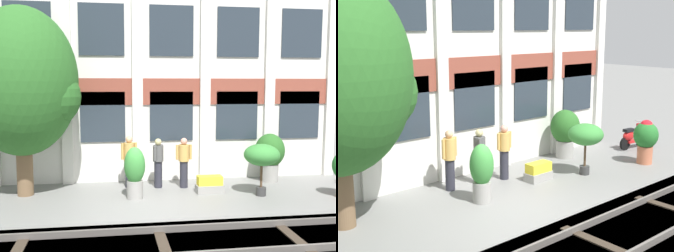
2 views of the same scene
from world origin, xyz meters
TOP-DOWN VIEW (x-y plane):
  - ground_plane at (0.00, 0.00)m, footprint 80.00×80.00m
  - apartment_facade at (-0.00, 3.15)m, footprint 14.45×0.64m
  - rail_tracks at (0.00, -2.69)m, footprint 22.09×2.80m
  - broadleaf_tree at (-3.49, 1.65)m, footprint 3.47×3.30m
  - potted_plant_tall_urn at (3.55, 0.57)m, footprint 1.07×1.07m
  - potted_plant_glazed_jar at (4.51, 2.24)m, footprint 1.01×1.01m
  - potted_plant_fluted_column at (-0.23, 0.82)m, footprint 0.62×0.62m
  - potted_plant_square_trough at (2.09, 1.10)m, footprint 0.86×0.45m
  - resident_by_doorway at (0.59, 1.96)m, footprint 0.35×0.45m
  - resident_watching_tracks at (1.42, 1.85)m, footprint 0.53×0.34m
  - resident_near_plants at (-0.34, 2.09)m, footprint 0.52×0.34m

SIDE VIEW (x-z plane):
  - rail_tracks at x=0.00m, z-range -0.35..0.08m
  - ground_plane at x=0.00m, z-range 0.00..0.00m
  - potted_plant_square_trough at x=2.09m, z-range -0.01..0.52m
  - potted_plant_fluted_column at x=-0.23m, z-range 0.06..1.59m
  - resident_by_doorway at x=0.59m, z-range 0.06..1.66m
  - resident_watching_tracks at x=1.42m, z-range 0.06..1.69m
  - resident_near_plants at x=-0.34m, z-range 0.06..1.75m
  - potted_plant_glazed_jar at x=4.51m, z-range 0.13..1.79m
  - potted_plant_tall_urn at x=3.55m, z-range 0.42..1.99m
  - broadleaf_tree at x=-3.49m, z-range 0.50..6.13m
  - apartment_facade at x=0.00m, z-range -0.02..8.52m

